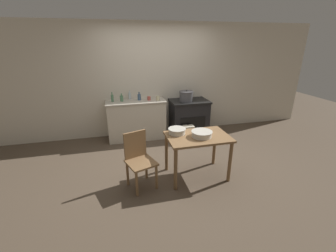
% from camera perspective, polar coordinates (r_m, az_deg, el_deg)
% --- Properties ---
extents(ground_plane, '(14.00, 14.00, 0.00)m').
position_cam_1_polar(ground_plane, '(4.31, 1.23, -8.96)').
color(ground_plane, brown).
extents(wall_back, '(8.00, 0.07, 2.55)m').
position_cam_1_polar(wall_back, '(5.36, -3.21, 11.51)').
color(wall_back, beige).
rests_on(wall_back, ground_plane).
extents(counter_cabinet, '(1.31, 0.55, 0.89)m').
position_cam_1_polar(counter_cabinet, '(5.20, -8.00, 1.63)').
color(counter_cabinet, beige).
rests_on(counter_cabinet, ground_plane).
extents(stove, '(0.89, 0.65, 0.83)m').
position_cam_1_polar(stove, '(5.43, 5.28, 2.26)').
color(stove, black).
rests_on(stove, ground_plane).
extents(work_table, '(0.99, 0.67, 0.73)m').
position_cam_1_polar(work_table, '(3.65, 7.54, -4.16)').
color(work_table, olive).
rests_on(work_table, ground_plane).
extents(chair, '(0.51, 0.51, 0.87)m').
position_cam_1_polar(chair, '(3.49, -7.38, -8.16)').
color(chair, olive).
rests_on(chair, ground_plane).
extents(flour_sack, '(0.24, 0.16, 0.37)m').
position_cam_1_polar(flour_sack, '(5.08, 5.20, -1.93)').
color(flour_sack, beige).
rests_on(flour_sack, ground_plane).
extents(stock_pot, '(0.32, 0.32, 0.26)m').
position_cam_1_polar(stock_pot, '(5.21, 4.65, 7.55)').
color(stock_pot, '#4C4C51').
rests_on(stock_pot, stove).
extents(mixing_bowl_large, '(0.29, 0.29, 0.09)m').
position_cam_1_polar(mixing_bowl_large, '(3.64, 2.31, -1.22)').
color(mixing_bowl_large, silver).
rests_on(mixing_bowl_large, work_table).
extents(mixing_bowl_small, '(0.33, 0.33, 0.09)m').
position_cam_1_polar(mixing_bowl_small, '(3.56, 8.57, -1.93)').
color(mixing_bowl_small, silver).
rests_on(mixing_bowl_small, work_table).
extents(bottle_far_left, '(0.07, 0.07, 0.17)m').
position_cam_1_polar(bottle_far_left, '(5.07, -11.69, 6.91)').
color(bottle_far_left, '#517F5B').
rests_on(bottle_far_left, counter_cabinet).
extents(bottle_left, '(0.06, 0.06, 0.19)m').
position_cam_1_polar(bottle_left, '(5.23, -9.69, 7.56)').
color(bottle_left, silver).
rests_on(bottle_left, counter_cabinet).
extents(bottle_mid_left, '(0.07, 0.07, 0.18)m').
position_cam_1_polar(bottle_mid_left, '(5.10, -7.32, 7.32)').
color(bottle_mid_left, '#3D5675').
rests_on(bottle_mid_left, counter_cabinet).
extents(bottle_center_left, '(0.06, 0.06, 0.21)m').
position_cam_1_polar(bottle_center_left, '(5.08, -13.97, 6.92)').
color(bottle_center_left, '#517F5B').
rests_on(bottle_center_left, counter_cabinet).
extents(cup_center, '(0.08, 0.08, 0.10)m').
position_cam_1_polar(cup_center, '(5.05, -2.58, 7.09)').
color(cup_center, beige).
rests_on(cup_center, counter_cabinet).
extents(cup_center_right, '(0.07, 0.07, 0.09)m').
position_cam_1_polar(cup_center_right, '(5.07, -4.86, 7.00)').
color(cup_center_right, '#B74C42').
rests_on(cup_center_right, counter_cabinet).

